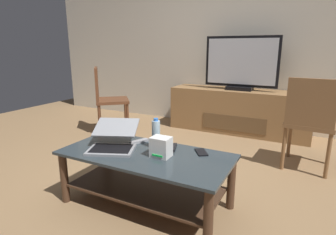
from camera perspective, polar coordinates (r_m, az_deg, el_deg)
The scene contains 13 objects.
ground_plane at distance 2.54m, azimuth -2.89°, elevation -13.35°, with size 7.68×7.68×0.00m, color olive.
back_wall at distance 4.33m, azimuth 12.64°, elevation 16.89°, with size 6.40×0.12×2.80m, color beige.
coffee_table at distance 2.11m, azimuth -4.62°, elevation -10.66°, with size 1.27×0.60×0.42m.
media_cabinet at distance 4.04m, azimuth 14.32°, elevation 1.31°, with size 1.91×0.50×0.60m.
television at distance 3.93m, azimuth 14.83°, elevation 10.53°, with size 0.99×0.20×0.72m.
dining_chair at distance 2.95m, azimuth 27.22°, elevation -0.32°, with size 0.47×0.47×0.91m.
side_chair at distance 3.98m, azimuth -12.62°, elevation 4.31°, with size 0.62×0.62×0.91m.
laptop at distance 2.18m, azimuth -11.17°, elevation -4.59°, with size 0.47×0.51×0.18m.
router_box at distance 1.97m, azimuth -1.44°, elevation -6.08°, with size 0.14×0.11×0.14m.
water_bottle_near at distance 2.12m, azimuth -2.48°, elevation -3.42°, with size 0.06×0.06×0.24m.
cell_phone at distance 2.07m, azimuth 6.88°, elevation -7.10°, with size 0.07×0.14×0.01m, color black.
tv_remote at distance 2.13m, azimuth 1.02°, elevation -6.20°, with size 0.04×0.16×0.02m, color black.
soundbar_remote at distance 2.28m, azimuth -5.94°, elevation -4.91°, with size 0.04×0.16×0.02m, color #99999E.
Camera 1 is at (1.15, -1.94, 1.18)m, focal length 29.59 mm.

